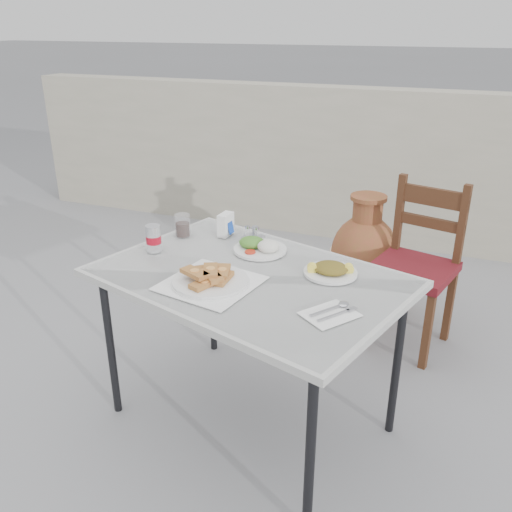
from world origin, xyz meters
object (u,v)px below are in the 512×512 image
at_px(chair, 416,264).
at_px(napkin_holder, 226,225).
at_px(salad_chopped_plate, 331,270).
at_px(terracotta_urn, 364,257).
at_px(salad_rice_plate, 260,246).
at_px(soda_can, 154,238).
at_px(cola_glass, 183,226).
at_px(cafe_table, 249,285).
at_px(condiment_caddy, 253,234).
at_px(pide_plate, 210,276).

bearing_deg(chair, napkin_holder, -129.86).
height_order(salad_chopped_plate, terracotta_urn, salad_chopped_plate).
relative_size(salad_chopped_plate, terracotta_urn, 0.30).
distance_m(chair, terracotta_urn, 0.47).
xyz_separation_m(salad_rice_plate, soda_can, (-0.43, -0.17, 0.04)).
xyz_separation_m(salad_rice_plate, terracotta_urn, (0.29, 1.02, -0.42)).
height_order(salad_chopped_plate, cola_glass, cola_glass).
bearing_deg(cola_glass, salad_chopped_plate, -11.74).
distance_m(cola_glass, napkin_holder, 0.20).
distance_m(salad_rice_plate, chair, 0.99).
bearing_deg(salad_chopped_plate, terracotta_urn, 93.09).
distance_m(cafe_table, napkin_holder, 0.45).
distance_m(soda_can, napkin_holder, 0.36).
xyz_separation_m(soda_can, chair, (1.05, 0.89, -0.32)).
bearing_deg(cafe_table, napkin_holder, 126.87).
xyz_separation_m(napkin_holder, condiment_caddy, (0.14, 0.01, -0.03)).
distance_m(salad_rice_plate, soda_can, 0.46).
height_order(salad_chopped_plate, napkin_holder, napkin_holder).
bearing_deg(pide_plate, soda_can, 151.81).
relative_size(cola_glass, condiment_caddy, 1.10).
distance_m(cafe_table, salad_rice_plate, 0.25).
bearing_deg(cola_glass, terracotta_urn, 54.75).
bearing_deg(pide_plate, cafe_table, 51.91).
bearing_deg(soda_can, salad_rice_plate, 21.89).
bearing_deg(condiment_caddy, salad_chopped_plate, -29.19).
xyz_separation_m(pide_plate, condiment_caddy, (-0.02, 0.50, -0.01)).
distance_m(pide_plate, cola_glass, 0.54).
bearing_deg(pide_plate, terracotta_urn, 75.99).
xyz_separation_m(pide_plate, soda_can, (-0.37, 0.20, 0.03)).
xyz_separation_m(cafe_table, salad_rice_plate, (-0.05, 0.24, 0.07)).
relative_size(cafe_table, chair, 1.53).
distance_m(cola_glass, condiment_caddy, 0.34).
height_order(salad_rice_plate, soda_can, soda_can).
xyz_separation_m(cola_glass, napkin_holder, (0.19, 0.08, 0.01)).
height_order(napkin_holder, condiment_caddy, napkin_holder).
distance_m(napkin_holder, terracotta_urn, 1.13).
distance_m(napkin_holder, chair, 1.08).
distance_m(pide_plate, condiment_caddy, 0.50).
height_order(cola_glass, chair, chair).
relative_size(soda_can, chair, 0.13).
bearing_deg(terracotta_urn, salad_chopped_plate, -86.91).
bearing_deg(chair, cola_glass, -132.00).
height_order(cafe_table, terracotta_urn, cafe_table).
height_order(pide_plate, soda_can, soda_can).
bearing_deg(salad_rice_plate, terracotta_urn, 74.17).
height_order(pide_plate, cola_glass, cola_glass).
distance_m(salad_rice_plate, napkin_holder, 0.25).
distance_m(cafe_table, cola_glass, 0.54).
distance_m(soda_can, chair, 1.41).
relative_size(cafe_table, salad_rice_plate, 5.91).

